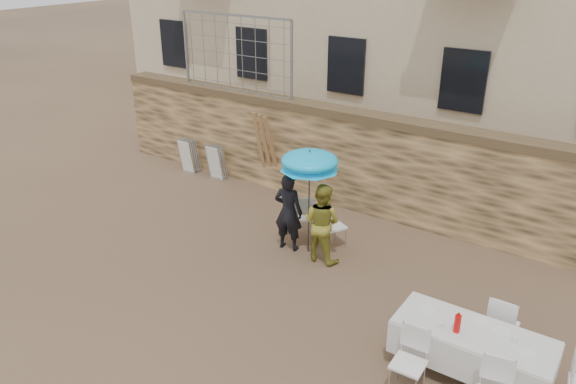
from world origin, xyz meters
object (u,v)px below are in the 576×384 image
Objects in this scene: woman_dress at (322,223)px; soda_bottle at (457,324)px; couple_chair_right at (334,225)px; table_chair_front_left at (408,363)px; table_chair_back at (502,323)px; man_suit at (288,212)px; banquet_table at (474,334)px; chair_stack_right at (218,161)px; chair_stack_left at (192,154)px; couple_chair_left at (304,216)px; umbrella at (310,164)px.

soda_bottle is (3.14, -1.74, 0.13)m from woman_dress.
soda_bottle is at bearing 170.94° from couple_chair_right.
table_chair_front_left is 1.00× the size of table_chair_back.
man_suit is 4.38m from banquet_table.
table_chair_back is at bearing 60.98° from table_chair_front_left.
banquet_table is at bearing 76.35° from table_chair_back.
chair_stack_right is (-7.59, 3.60, -0.27)m from banquet_table.
man_suit reaches higher than banquet_table.
chair_stack_right is (-4.26, 2.02, -0.32)m from woman_dress.
chair_stack_right is at bearing 7.38° from couple_chair_right.
couple_chair_right is 0.46× the size of banquet_table.
woman_dress is 3.59m from soda_bottle.
chair_stack_right is at bearing 0.00° from chair_stack_left.
table_chair_front_left is at bearing 102.39° from couple_chair_left.
couple_chair_right is at bearing -19.22° from chair_stack_right.
umbrella reaches higher than table_chair_back.
banquet_table is (3.69, -1.69, -1.10)m from umbrella.
umbrella reaches higher than woman_dress.
couple_chair_left is 1.00× the size of table_chair_front_left.
couple_chair_right is 3.69× the size of soda_bottle.
table_chair_back is 1.04× the size of chair_stack_right.
banquet_table is at bearing 114.41° from couple_chair_left.
man_suit reaches higher than couple_chair_right.
man_suit is 4.21m from table_chair_front_left.
man_suit is 1.12m from umbrella.
chair_stack_right is (-3.51, 2.02, -0.33)m from man_suit.
man_suit reaches higher than couple_chair_left.
woman_dress is at bearing 170.79° from man_suit.
soda_bottle is at bearing 146.71° from man_suit.
table_chair_back is 1.04× the size of chair_stack_left.
umbrella is at bearing -26.13° from chair_stack_right.
umbrella is 5.36m from chair_stack_left.
table_chair_back is (4.29, -1.34, 0.00)m from couple_chair_left.
couple_chair_left is at bearing 131.63° from umbrella.
woman_dress is 1.61× the size of table_chair_back.
table_chair_back is at bearing 75.96° from banquet_table.
chair_stack_left is (-4.41, 2.02, -0.33)m from man_suit.
banquet_table is at bearing 36.87° from soda_bottle.
woman_dress is 3.61m from table_chair_front_left.
table_chair_front_left is (3.49, -2.89, 0.00)m from couple_chair_left.
chair_stack_left is (-8.49, 3.60, -0.27)m from banquet_table.
couple_chair_left is 1.04× the size of chair_stack_right.
umbrella is at bearing 82.92° from couple_chair_right.
soda_bottle is (3.19, -2.29, 0.43)m from couple_chair_right.
woman_dress reaches higher than couple_chair_right.
table_chair_front_left is at bearing 136.96° from man_suit.
chair_stack_right is (-6.99, 4.35, -0.02)m from table_chair_front_left.
chair_stack_left is at bearing 158.26° from umbrella.
banquet_table is at bearing 174.36° from couple_chair_right.
table_chair_front_left reaches higher than chair_stack_right.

